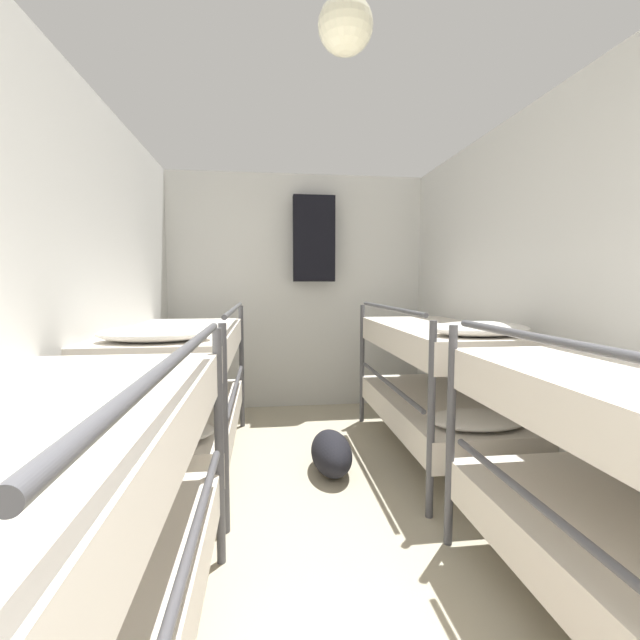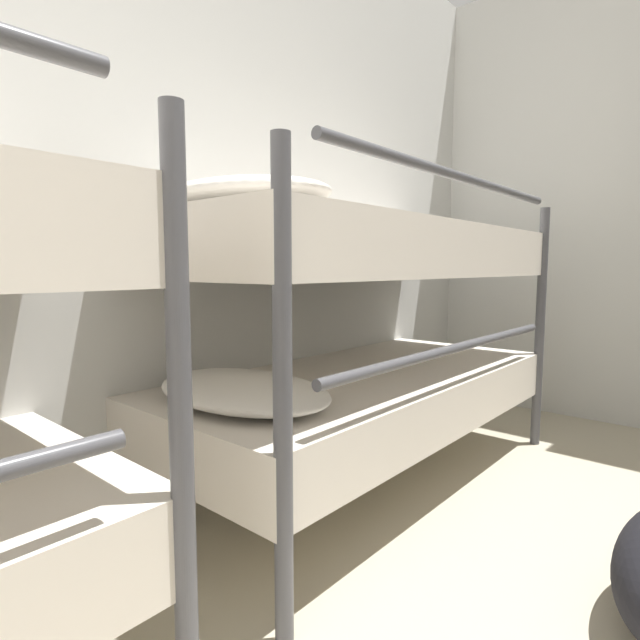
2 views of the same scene
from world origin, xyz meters
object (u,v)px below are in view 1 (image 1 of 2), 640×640
at_px(bunk_stack_left_near, 21,566).
at_px(hanging_coat, 314,239).
at_px(duffel_bag, 331,453).
at_px(bunk_stack_left_far, 179,382).
at_px(bunk_stack_right_far, 438,375).

distance_m(bunk_stack_left_near, hanging_coat, 3.82).
distance_m(duffel_bag, hanging_coat, 2.33).
bearing_deg(duffel_bag, hanging_coat, 87.91).
height_order(bunk_stack_left_near, duffel_bag, bunk_stack_left_near).
relative_size(bunk_stack_left_near, bunk_stack_left_far, 1.00).
distance_m(bunk_stack_left_near, bunk_stack_left_far, 2.02).
relative_size(bunk_stack_left_near, hanging_coat, 2.01).
xyz_separation_m(bunk_stack_right_far, duffel_bag, (-0.87, -0.17, -0.51)).
height_order(duffel_bag, hanging_coat, hanging_coat).
distance_m(bunk_stack_left_near, bunk_stack_right_far, 2.81).
height_order(bunk_stack_right_far, duffel_bag, bunk_stack_right_far).
bearing_deg(duffel_bag, bunk_stack_left_near, -120.30).
xyz_separation_m(duffel_bag, hanging_coat, (0.06, 1.60, 1.69)).
bearing_deg(bunk_stack_left_far, hanging_coat, 51.33).
distance_m(bunk_stack_left_far, hanging_coat, 2.17).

